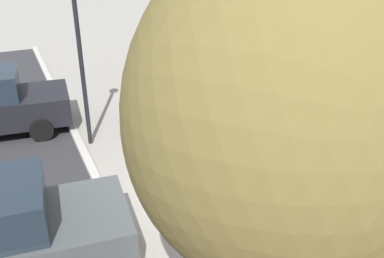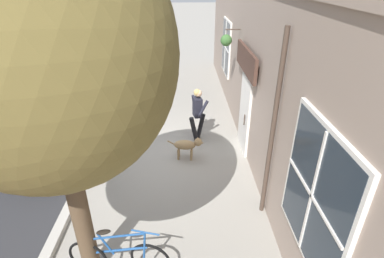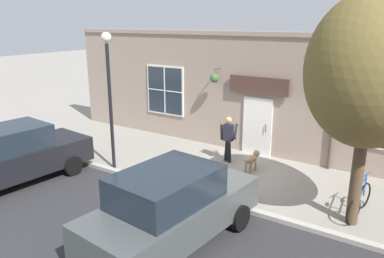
{
  "view_description": "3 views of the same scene",
  "coord_description": "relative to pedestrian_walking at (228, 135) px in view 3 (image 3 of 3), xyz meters",
  "views": [
    {
      "loc": [
        3.43,
        6.6,
        5.29
      ],
      "look_at": [
        -0.15,
        -1.22,
        1.1
      ],
      "focal_mm": 40.0,
      "sensor_mm": 36.0,
      "label": 1
    },
    {
      "loc": [
        -0.47,
        7.17,
        4.54
      ],
      "look_at": [
        -0.66,
        1.49,
        1.53
      ],
      "focal_mm": 28.0,
      "sensor_mm": 36.0,
      "label": 2
    },
    {
      "loc": [
        10.02,
        4.88,
        4.74
      ],
      "look_at": [
        -0.15,
        -1.74,
        1.2
      ],
      "focal_mm": 35.0,
      "sensor_mm": 36.0,
      "label": 3
    }
  ],
  "objects": [
    {
      "name": "leaning_bicycle",
      "position": [
        1.51,
        4.51,
        -0.58
      ],
      "size": [
        1.73,
        0.29,
        1.0
      ],
      "color": "black",
      "rests_on": "ground_plane"
    },
    {
      "name": "storefront_facade",
      "position": [
        -1.45,
        0.74,
        1.24
      ],
      "size": [
        0.95,
        18.0,
        4.37
      ],
      "color": "gray",
      "rests_on": "ground_plane"
    },
    {
      "name": "parked_car_mid_block",
      "position": [
        5.07,
        1.3,
        -0.08
      ],
      "size": [
        4.45,
        2.25,
        1.75
      ],
      "color": "#474C4C",
      "rests_on": "ground_plane"
    },
    {
      "name": "pedestrian_walking",
      "position": [
        0.0,
        0.0,
        0.0
      ],
      "size": [
        0.57,
        0.55,
        1.61
      ],
      "color": "black",
      "rests_on": "ground_plane"
    },
    {
      "name": "dog_on_leash",
      "position": [
        0.32,
        1.05,
        -0.53
      ],
      "size": [
        0.99,
        0.34,
        0.66
      ],
      "color": "#997A51",
      "rests_on": "ground_plane"
    },
    {
      "name": "street_lamp",
      "position": [
        2.6,
        -2.88,
        1.96
      ],
      "size": [
        0.32,
        0.32,
        4.41
      ],
      "color": "black",
      "rests_on": "ground_plane"
    },
    {
      "name": "parked_car_nearest_curb",
      "position": [
        5.02,
        -4.57,
        -0.08
      ],
      "size": [
        4.45,
        2.25,
        1.75
      ],
      "color": "black",
      "rests_on": "ground_plane"
    },
    {
      "name": "ground_plane",
      "position": [
        0.89,
        0.74,
        -0.96
      ],
      "size": [
        90.0,
        90.0,
        0.0
      ],
      "primitive_type": "plane",
      "color": "gray"
    },
    {
      "name": "street_tree_by_curb",
      "position": [
        1.98,
        4.47,
        2.66
      ],
      "size": [
        3.12,
        2.81,
        5.41
      ],
      "color": "brown",
      "rests_on": "ground_plane"
    }
  ]
}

